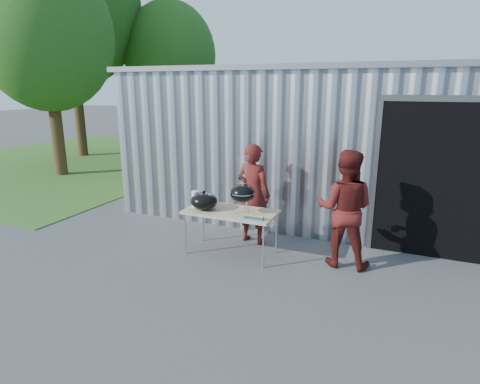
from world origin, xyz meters
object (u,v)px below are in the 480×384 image
at_px(folding_table, 231,213).
at_px(person_bystander, 345,209).
at_px(kettle_grill, 243,187).
at_px(person_cook, 253,194).

bearing_deg(folding_table, person_bystander, 9.88).
xyz_separation_m(kettle_grill, person_cook, (-0.08, 0.67, -0.29)).
height_order(kettle_grill, person_bystander, person_bystander).
distance_m(kettle_grill, person_cook, 0.73).
xyz_separation_m(folding_table, person_cook, (0.15, 0.64, 0.18)).
distance_m(folding_table, person_bystander, 1.81).
relative_size(kettle_grill, person_cook, 0.52).
relative_size(folding_table, kettle_grill, 1.62).
height_order(folding_table, person_cook, person_cook).
relative_size(folding_table, person_cook, 0.84).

